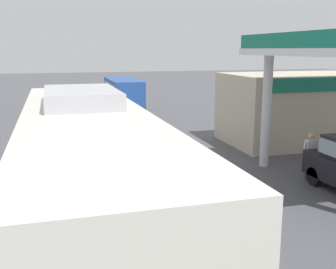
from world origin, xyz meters
The scene contains 6 objects.
ground centered at (0.00, 20.00, 0.00)m, with size 120.00×120.00×0.00m, color #4C4C51.
lane_divider_stripe centered at (0.00, 15.00, 0.00)m, with size 0.16×50.00×0.01m, color #D8CC4C.
coach_bus_main centered at (-1.76, 4.84, 1.72)m, with size 2.60×11.04×3.69m.
gas_station_roadside centered at (9.31, 11.91, 2.63)m, with size 9.10×11.95×5.10m.
minibus_opposing_lane centered at (2.65, 25.76, 1.47)m, with size 2.04×6.13×2.44m.
pedestrian_near_pump centered at (6.37, 8.54, 0.93)m, with size 0.55×0.22×1.66m.
Camera 1 is at (-2.41, -3.60, 4.57)m, focal length 43.55 mm.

